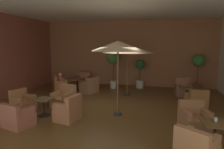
% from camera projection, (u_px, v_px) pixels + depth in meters
% --- Properties ---
extents(ground_plane, '(10.71, 9.42, 0.02)m').
position_uv_depth(ground_plane, '(109.00, 108.00, 8.08)').
color(ground_plane, brown).
extents(wall_back_brick, '(10.71, 0.08, 4.06)m').
position_uv_depth(wall_back_brick, '(127.00, 54.00, 12.27)').
color(wall_back_brick, '#9E6241').
rests_on(wall_back_brick, ground_plane).
extents(ceiling_slab, '(10.71, 9.42, 0.06)m').
position_uv_depth(ceiling_slab, '(109.00, 5.00, 7.46)').
color(ceiling_slab, silver).
rests_on(ceiling_slab, wall_back_brick).
extents(cafe_table_front_left, '(0.67, 0.67, 0.65)m').
position_uv_depth(cafe_table_front_left, '(215.00, 129.00, 4.93)').
color(cafe_table_front_left, black).
rests_on(cafe_table_front_left, ground_plane).
extents(armchair_front_left_east, '(0.97, 0.94, 0.88)m').
position_uv_depth(armchair_front_left_east, '(194.00, 119.00, 5.99)').
color(armchair_front_left_east, '#9B6444').
rests_on(armchair_front_left_east, ground_plane).
extents(cafe_table_front_right, '(0.67, 0.67, 0.65)m').
position_uv_depth(cafe_table_front_right, '(44.00, 104.00, 7.14)').
color(cafe_table_front_right, black).
rests_on(cafe_table_front_right, ground_plane).
extents(armchair_front_right_north, '(0.95, 0.95, 0.93)m').
position_uv_depth(armchair_front_right_north, '(64.00, 99.00, 8.12)').
color(armchair_front_right_north, '#9D6842').
rests_on(armchair_front_right_north, ground_plane).
extents(armchair_front_right_east, '(0.87, 0.85, 0.87)m').
position_uv_depth(armchair_front_right_east, '(23.00, 103.00, 7.63)').
color(armchair_front_right_east, '#9E643C').
rests_on(armchair_front_right_east, ground_plane).
extents(armchair_front_right_south, '(0.95, 0.91, 0.79)m').
position_uv_depth(armchair_front_right_south, '(18.00, 118.00, 6.20)').
color(armchair_front_right_south, '#9D5747').
rests_on(armchair_front_right_south, ground_plane).
extents(armchair_front_right_west, '(0.83, 0.90, 0.89)m').
position_uv_depth(armchair_front_right_west, '(68.00, 111.00, 6.73)').
color(armchair_front_right_west, '#A16243').
rests_on(armchair_front_right_west, ground_plane).
extents(cafe_table_mid_center, '(0.73, 0.73, 0.65)m').
position_uv_depth(cafe_table_mid_center, '(187.00, 91.00, 8.88)').
color(cafe_table_mid_center, black).
rests_on(cafe_table_mid_center, ground_plane).
extents(armchair_mid_center_north, '(0.82, 0.89, 0.89)m').
position_uv_depth(armchair_mid_center_north, '(196.00, 102.00, 7.76)').
color(armchair_mid_center_north, '#A16538').
rests_on(armchair_mid_center_north, ground_plane).
extents(armchair_mid_center_east, '(0.74, 0.80, 0.88)m').
position_uv_depth(armchair_mid_center_east, '(183.00, 89.00, 10.04)').
color(armchair_mid_center_east, '#985D49').
rests_on(armchair_mid_center_east, ground_plane).
extents(cafe_table_rear_right, '(0.72, 0.72, 0.65)m').
position_uv_depth(cafe_table_rear_right, '(77.00, 82.00, 11.20)').
color(cafe_table_rear_right, black).
rests_on(cafe_table_rear_right, ground_plane).
extents(armchair_rear_right_north, '(0.82, 0.79, 0.87)m').
position_uv_depth(armchair_rear_right_north, '(83.00, 81.00, 12.21)').
color(armchair_rear_right_north, '#A26043').
rests_on(armchair_rear_right_north, ground_plane).
extents(armchair_rear_right_east, '(1.03, 1.03, 0.91)m').
position_uv_depth(armchair_rear_right_east, '(60.00, 86.00, 10.80)').
color(armchair_rear_right_east, '#9D6238').
rests_on(armchair_rear_right_east, ground_plane).
extents(armchair_rear_right_south, '(1.01, 1.05, 0.86)m').
position_uv_depth(armchair_rear_right_south, '(90.00, 87.00, 10.61)').
color(armchair_rear_right_south, '#9A6947').
rests_on(armchair_rear_right_south, ground_plane).
extents(patio_umbrella_tall_red, '(1.91, 1.91, 2.73)m').
position_uv_depth(patio_umbrella_tall_red, '(118.00, 46.00, 6.92)').
color(patio_umbrella_tall_red, '#2D2D2D').
rests_on(patio_umbrella_tall_red, ground_plane).
extents(patio_umbrella_center_beige, '(2.54, 2.54, 2.57)m').
position_uv_depth(patio_umbrella_center_beige, '(127.00, 49.00, 9.69)').
color(patio_umbrella_center_beige, '#2D2D2D').
rests_on(patio_umbrella_center_beige, ground_plane).
extents(potted_tree_left_corner, '(0.86, 0.86, 2.31)m').
position_uv_depth(potted_tree_left_corner, '(113.00, 59.00, 11.44)').
color(potted_tree_left_corner, beige).
rests_on(potted_tree_left_corner, ground_plane).
extents(potted_tree_mid_left, '(0.67, 0.67, 2.04)m').
position_uv_depth(potted_tree_mid_left, '(198.00, 65.00, 10.96)').
color(potted_tree_mid_left, '#A36A43').
rests_on(potted_tree_mid_left, ground_plane).
extents(potted_tree_mid_right, '(0.56, 0.56, 1.70)m').
position_uv_depth(potted_tree_mid_right, '(140.00, 71.00, 11.64)').
color(potted_tree_mid_right, silver).
rests_on(potted_tree_mid_right, ground_plane).
extents(patron_blue_shirt, '(0.44, 0.46, 0.61)m').
position_uv_depth(patron_blue_shirt, '(60.00, 79.00, 10.76)').
color(patron_blue_shirt, '#AE4B43').
rests_on(patron_blue_shirt, ground_plane).
extents(iced_drink_cup, '(0.08, 0.08, 0.11)m').
position_uv_depth(iced_drink_cup, '(216.00, 120.00, 4.97)').
color(iced_drink_cup, silver).
rests_on(iced_drink_cup, cafe_table_front_left).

